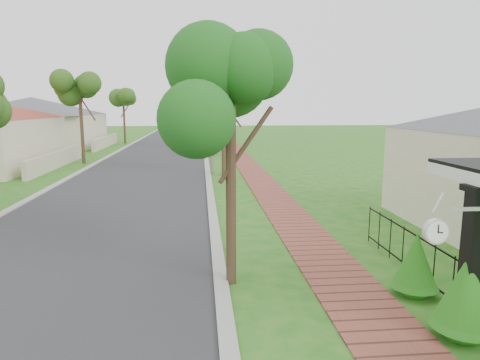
{
  "coord_description": "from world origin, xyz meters",
  "views": [
    {
      "loc": [
        0.27,
        -7.1,
        3.7
      ],
      "look_at": [
        1.45,
        5.72,
        1.5
      ],
      "focal_mm": 32.0,
      "sensor_mm": 36.0,
      "label": 1
    }
  ],
  "objects_px": {
    "parked_car_red": "(200,145)",
    "utility_pole": "(212,107)",
    "near_tree": "(231,102)",
    "parked_car_white": "(202,142)",
    "station_clock": "(439,229)",
    "porch_post": "(472,271)"
  },
  "relations": [
    {
      "from": "parked_car_red",
      "to": "utility_pole",
      "type": "height_order",
      "value": "utility_pole"
    },
    {
      "from": "near_tree",
      "to": "utility_pole",
      "type": "relative_size",
      "value": 0.66
    },
    {
      "from": "parked_car_red",
      "to": "parked_car_white",
      "type": "xyz_separation_m",
      "value": [
        0.15,
        2.62,
        0.07
      ]
    },
    {
      "from": "parked_car_red",
      "to": "near_tree",
      "type": "distance_m",
      "value": 25.44
    },
    {
      "from": "near_tree",
      "to": "parked_car_white",
      "type": "bearing_deg",
      "value": 90.97
    },
    {
      "from": "parked_car_white",
      "to": "station_clock",
      "type": "xyz_separation_m",
      "value": [
        3.3,
        -30.77,
        1.17
      ]
    },
    {
      "from": "parked_car_red",
      "to": "porch_post",
      "type": "bearing_deg",
      "value": -81.14
    },
    {
      "from": "parked_car_white",
      "to": "utility_pole",
      "type": "height_order",
      "value": "utility_pole"
    },
    {
      "from": "station_clock",
      "to": "parked_car_red",
      "type": "bearing_deg",
      "value": 96.99
    },
    {
      "from": "porch_post",
      "to": "parked_car_white",
      "type": "distance_m",
      "value": 30.65
    },
    {
      "from": "parked_car_red",
      "to": "near_tree",
      "type": "relative_size",
      "value": 0.87
    },
    {
      "from": "parked_car_red",
      "to": "utility_pole",
      "type": "relative_size",
      "value": 0.57
    },
    {
      "from": "utility_pole",
      "to": "station_clock",
      "type": "xyz_separation_m",
      "value": [
        2.8,
        -18.3,
        -1.75
      ]
    },
    {
      "from": "porch_post",
      "to": "parked_car_white",
      "type": "height_order",
      "value": "porch_post"
    },
    {
      "from": "parked_car_white",
      "to": "porch_post",
      "type": "bearing_deg",
      "value": -89.96
    },
    {
      "from": "parked_car_red",
      "to": "utility_pole",
      "type": "distance_m",
      "value": 10.32
    },
    {
      "from": "porch_post",
      "to": "parked_car_white",
      "type": "bearing_deg",
      "value": 97.78
    },
    {
      "from": "station_clock",
      "to": "near_tree",
      "type": "bearing_deg",
      "value": 134.24
    },
    {
      "from": "porch_post",
      "to": "parked_car_white",
      "type": "relative_size",
      "value": 0.53
    },
    {
      "from": "parked_car_red",
      "to": "station_clock",
      "type": "distance_m",
      "value": 28.39
    },
    {
      "from": "porch_post",
      "to": "station_clock",
      "type": "relative_size",
      "value": 2.41
    },
    {
      "from": "porch_post",
      "to": "parked_car_red",
      "type": "xyz_separation_m",
      "value": [
        -4.3,
        27.75,
        -0.41
      ]
    }
  ]
}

